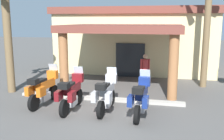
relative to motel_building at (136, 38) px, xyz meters
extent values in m
plane|color=#514F4C|center=(0.00, -9.23, -2.21)|extent=(80.00, 80.00, 0.00)
cube|color=beige|center=(0.00, 0.22, -0.27)|extent=(10.42, 5.98, 3.89)
cube|color=#1E2328|center=(0.00, -2.83, -1.16)|extent=(1.80, 0.10, 2.10)
cube|color=brown|center=(0.01, -5.14, 0.87)|extent=(5.95, 4.75, 0.35)
cylinder|color=#9E663D|center=(-2.56, -7.12, -0.76)|extent=(0.44, 0.44, 2.91)
cylinder|color=#9E663D|center=(2.58, -7.11, -0.76)|extent=(0.44, 0.44, 2.91)
cube|color=brown|center=(0.00, 0.22, 1.90)|extent=(10.82, 6.38, 0.44)
cylinder|color=black|center=(-2.58, -8.31, -1.88)|extent=(0.18, 0.67, 0.66)
cylinder|color=black|center=(-2.67, -9.86, -1.88)|extent=(0.18, 0.67, 0.66)
cube|color=silver|center=(-2.63, -9.11, -1.84)|extent=(0.35, 0.58, 0.32)
cube|color=orange|center=(-2.62, -8.96, -1.33)|extent=(0.37, 1.17, 0.34)
cube|color=black|center=(-2.64, -9.31, -1.11)|extent=(0.32, 0.62, 0.10)
cube|color=orange|center=(-2.58, -8.33, -1.06)|extent=(0.45, 0.27, 0.36)
cube|color=#B2BCC6|center=(-2.57, -8.25, -0.78)|extent=(0.41, 0.14, 0.36)
cube|color=orange|center=(-2.92, -9.69, -1.45)|extent=(0.21, 0.45, 0.36)
cube|color=orange|center=(-2.41, -9.72, -1.45)|extent=(0.21, 0.45, 0.36)
cube|color=black|center=(-2.67, -9.81, -1.04)|extent=(0.38, 0.34, 0.22)
cylinder|color=black|center=(-1.27, -8.66, -1.88)|extent=(0.15, 0.66, 0.66)
cylinder|color=black|center=(-1.26, -10.21, -1.88)|extent=(0.15, 0.66, 0.66)
cube|color=silver|center=(-1.26, -9.46, -1.84)|extent=(0.33, 0.56, 0.32)
cube|color=maroon|center=(-1.27, -9.31, -1.33)|extent=(0.31, 1.15, 0.34)
cube|color=black|center=(-1.26, -9.66, -1.11)|extent=(0.29, 0.60, 0.10)
cube|color=maroon|center=(-1.27, -8.68, -1.06)|extent=(0.44, 0.24, 0.36)
cube|color=#B2BCC6|center=(-1.27, -8.60, -0.78)|extent=(0.40, 0.12, 0.36)
cube|color=maroon|center=(-1.52, -10.06, -1.45)|extent=(0.18, 0.44, 0.36)
cube|color=maroon|center=(-1.00, -10.06, -1.45)|extent=(0.18, 0.44, 0.36)
cube|color=black|center=(-1.26, -10.16, -1.04)|extent=(0.36, 0.32, 0.22)
cylinder|color=black|center=(0.12, -8.49, -1.88)|extent=(0.15, 0.66, 0.66)
cylinder|color=black|center=(0.08, -10.04, -1.88)|extent=(0.15, 0.66, 0.66)
cube|color=silver|center=(0.10, -9.29, -1.84)|extent=(0.33, 0.57, 0.32)
cube|color=#B2B2B7|center=(0.10, -9.14, -1.33)|extent=(0.33, 1.16, 0.34)
cube|color=black|center=(0.09, -9.49, -1.11)|extent=(0.29, 0.61, 0.10)
cube|color=#B2B2B7|center=(0.11, -8.51, -1.06)|extent=(0.45, 0.25, 0.36)
cube|color=#B2BCC6|center=(0.12, -8.43, -0.78)|extent=(0.40, 0.13, 0.36)
cube|color=#B2B2B7|center=(-0.18, -9.88, -1.45)|extent=(0.19, 0.44, 0.36)
cube|color=#B2B2B7|center=(0.34, -9.89, -1.45)|extent=(0.19, 0.44, 0.36)
cube|color=black|center=(0.08, -9.99, -1.04)|extent=(0.37, 0.33, 0.22)
cylinder|color=black|center=(1.50, -8.69, -1.88)|extent=(0.17, 0.67, 0.66)
cylinder|color=black|center=(1.42, -10.24, -1.88)|extent=(0.17, 0.67, 0.66)
cube|color=silver|center=(1.46, -9.49, -1.84)|extent=(0.35, 0.58, 0.32)
cube|color=navy|center=(1.47, -9.34, -1.33)|extent=(0.36, 1.16, 0.34)
cube|color=black|center=(1.45, -9.69, -1.11)|extent=(0.31, 0.61, 0.10)
cube|color=navy|center=(1.50, -8.71, -1.06)|extent=(0.45, 0.26, 0.36)
cube|color=#B2BCC6|center=(1.50, -8.63, -0.78)|extent=(0.41, 0.14, 0.36)
cube|color=navy|center=(1.17, -10.08, -1.45)|extent=(0.20, 0.45, 0.36)
cube|color=navy|center=(1.69, -10.10, -1.45)|extent=(0.20, 0.45, 0.36)
cube|color=black|center=(1.42, -10.19, -1.04)|extent=(0.38, 0.34, 0.22)
cylinder|color=#3F334C|center=(1.09, -5.27, -1.78)|extent=(0.14, 0.14, 0.88)
cylinder|color=#3F334C|center=(1.25, -5.19, -1.78)|extent=(0.14, 0.14, 0.88)
cylinder|color=#B23333|center=(1.17, -5.23, -1.03)|extent=(0.32, 0.32, 0.62)
cylinder|color=#B23333|center=(0.97, -5.33, -1.00)|extent=(0.09, 0.09, 0.59)
cylinder|color=#B23333|center=(1.36, -5.13, -1.00)|extent=(0.09, 0.09, 0.59)
sphere|color=tan|center=(1.17, -5.23, -0.57)|extent=(0.24, 0.24, 0.24)
cylinder|color=brown|center=(4.20, -4.41, 0.72)|extent=(0.34, 0.34, 5.88)
cylinder|color=brown|center=(-5.17, -7.60, 0.19)|extent=(0.37, 0.37, 4.81)
cube|color=#ADA89E|center=(-0.58, -7.90, -2.15)|extent=(7.45, 0.36, 0.12)
camera|label=1|loc=(2.46, -18.57, 1.28)|focal=41.45mm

